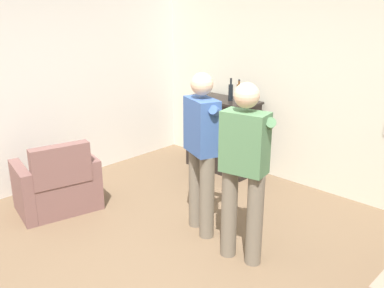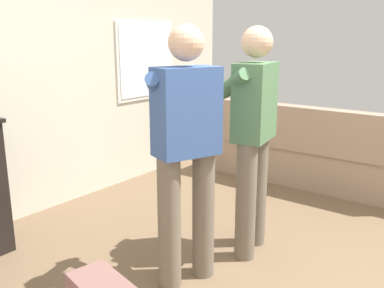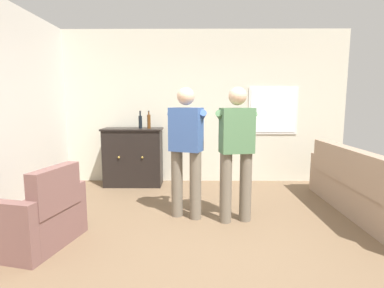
# 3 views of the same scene
# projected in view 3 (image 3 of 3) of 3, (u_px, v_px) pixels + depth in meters

# --- Properties ---
(ground) EXTENTS (10.40, 10.40, 0.00)m
(ground) POSITION_uv_depth(u_px,v_px,m) (213.00, 245.00, 3.17)
(ground) COLOR brown
(wall_back_with_window) EXTENTS (5.20, 0.15, 2.80)m
(wall_back_with_window) POSITION_uv_depth(u_px,v_px,m) (206.00, 107.00, 5.61)
(wall_back_with_window) COLOR beige
(wall_back_with_window) RESTS_ON ground
(couch) EXTENTS (0.57, 2.45, 0.89)m
(couch) POSITION_uv_depth(u_px,v_px,m) (363.00, 191.00, 3.95)
(couch) COLOR gray
(couch) RESTS_ON ground
(armchair) EXTENTS (0.82, 1.00, 0.85)m
(armchair) POSITION_uv_depth(u_px,v_px,m) (39.00, 219.00, 3.13)
(armchair) COLOR brown
(armchair) RESTS_ON ground
(sideboard_cabinet) EXTENTS (1.05, 0.49, 1.04)m
(sideboard_cabinet) POSITION_uv_depth(u_px,v_px,m) (133.00, 157.00, 5.38)
(sideboard_cabinet) COLOR black
(sideboard_cabinet) RESTS_ON ground
(bottle_wine_green) EXTENTS (0.06, 0.06, 0.31)m
(bottle_wine_green) POSITION_uv_depth(u_px,v_px,m) (149.00, 121.00, 5.26)
(bottle_wine_green) COLOR #593314
(bottle_wine_green) RESTS_ON sideboard_cabinet
(bottle_liquor_amber) EXTENTS (0.06, 0.06, 0.31)m
(bottle_liquor_amber) POSITION_uv_depth(u_px,v_px,m) (140.00, 121.00, 5.28)
(bottle_liquor_amber) COLOR black
(bottle_liquor_amber) RESTS_ON sideboard_cabinet
(person_standing_left) EXTENTS (0.52, 0.52, 1.68)m
(person_standing_left) POSITION_uv_depth(u_px,v_px,m) (186.00, 146.00, 3.82)
(person_standing_left) COLOR #6B6051
(person_standing_left) RESTS_ON ground
(person_standing_right) EXTENTS (0.55, 0.51, 1.68)m
(person_standing_right) POSITION_uv_depth(u_px,v_px,m) (236.00, 148.00, 3.69)
(person_standing_right) COLOR #6B6051
(person_standing_right) RESTS_ON ground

